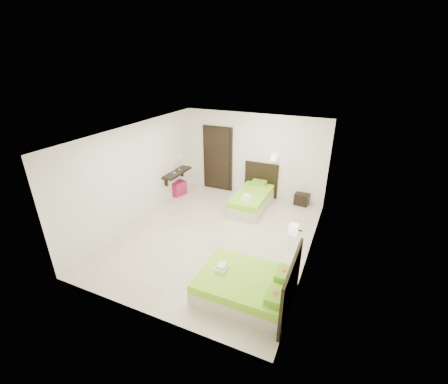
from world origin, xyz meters
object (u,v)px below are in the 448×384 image
at_px(bed_single, 253,198).
at_px(nightstand, 302,199).
at_px(bed_double, 249,286).
at_px(ottoman, 177,188).

height_order(bed_single, nightstand, bed_single).
distance_m(bed_single, nightstand, 1.52).
bearing_deg(bed_double, ottoman, 137.43).
xyz_separation_m(bed_single, nightstand, (1.33, 0.73, -0.09)).
distance_m(bed_double, ottoman, 5.00).
bearing_deg(bed_single, ottoman, -175.69).
relative_size(bed_single, ottoman, 3.98).
bearing_deg(ottoman, bed_single, 4.31).
bearing_deg(bed_single, bed_double, -71.91).
xyz_separation_m(bed_single, bed_double, (1.17, -3.57, -0.01)).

